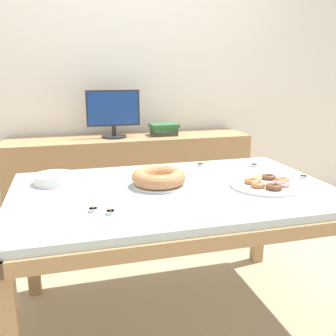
% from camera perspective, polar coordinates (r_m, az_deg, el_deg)
% --- Properties ---
extents(ground_plane, '(12.00, 12.00, 0.00)m').
position_cam_1_polar(ground_plane, '(2.22, 0.81, -21.71)').
color(ground_plane, tan).
extents(wall_back, '(8.00, 0.10, 2.60)m').
position_cam_1_polar(wall_back, '(3.34, -6.98, 14.33)').
color(wall_back, white).
rests_on(wall_back, ground).
extents(dining_table, '(1.62, 1.03, 0.74)m').
position_cam_1_polar(dining_table, '(1.90, 0.88, -5.50)').
color(dining_table, silver).
rests_on(dining_table, ground).
extents(sideboard, '(1.97, 0.44, 0.79)m').
position_cam_1_polar(sideboard, '(3.18, -5.66, -2.21)').
color(sideboard, tan).
rests_on(sideboard, ground).
extents(computer_monitor, '(0.42, 0.20, 0.38)m').
position_cam_1_polar(computer_monitor, '(3.05, -8.33, 8.14)').
color(computer_monitor, '#262628').
rests_on(computer_monitor, sideboard).
extents(book_stack, '(0.23, 0.18, 0.10)m').
position_cam_1_polar(book_stack, '(3.15, -0.63, 5.93)').
color(book_stack, '#3F3838').
rests_on(book_stack, sideboard).
extents(cake_chocolate_round, '(0.28, 0.28, 0.08)m').
position_cam_1_polar(cake_chocolate_round, '(1.89, -1.42, -1.53)').
color(cake_chocolate_round, white).
rests_on(cake_chocolate_round, dining_table).
extents(pastry_platter, '(0.37, 0.37, 0.04)m').
position_cam_1_polar(pastry_platter, '(1.96, 14.77, -2.35)').
color(pastry_platter, white).
rests_on(pastry_platter, dining_table).
extents(plate_stack, '(0.21, 0.21, 0.05)m').
position_cam_1_polar(plate_stack, '(2.03, -16.97, -1.59)').
color(plate_stack, white).
rests_on(plate_stack, dining_table).
extents(tealight_centre, '(0.04, 0.04, 0.04)m').
position_cam_1_polar(tealight_centre, '(2.31, 4.95, 0.55)').
color(tealight_centre, silver).
rests_on(tealight_centre, dining_table).
extents(tealight_near_front, '(0.04, 0.04, 0.04)m').
position_cam_1_polar(tealight_near_front, '(2.34, 12.98, 0.44)').
color(tealight_near_front, silver).
rests_on(tealight_near_front, dining_table).
extents(tealight_right_edge, '(0.04, 0.04, 0.04)m').
position_cam_1_polar(tealight_right_edge, '(1.56, -8.77, -6.62)').
color(tealight_right_edge, silver).
rests_on(tealight_right_edge, dining_table).
extents(tealight_left_edge, '(0.04, 0.04, 0.04)m').
position_cam_1_polar(tealight_left_edge, '(1.60, -11.34, -6.20)').
color(tealight_left_edge, silver).
rests_on(tealight_left_edge, dining_table).
extents(tealight_near_cakes, '(0.04, 0.04, 0.04)m').
position_cam_1_polar(tealight_near_cakes, '(2.16, 19.95, -1.26)').
color(tealight_near_cakes, silver).
rests_on(tealight_near_cakes, dining_table).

